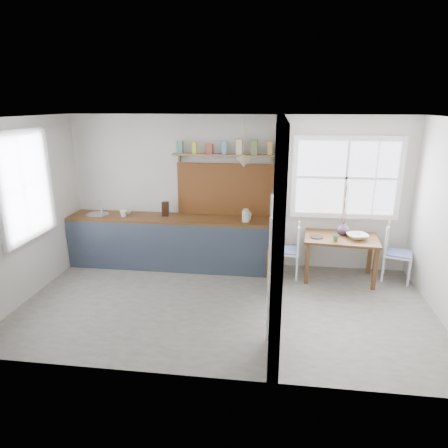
# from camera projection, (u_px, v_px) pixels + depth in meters

# --- Properties ---
(floor) EXTENTS (5.80, 3.20, 0.01)m
(floor) POSITION_uv_depth(u_px,v_px,m) (225.00, 305.00, 5.73)
(floor) COLOR gray
(floor) RESTS_ON ground
(ceiling) EXTENTS (5.80, 3.20, 0.01)m
(ceiling) POSITION_uv_depth(u_px,v_px,m) (225.00, 117.00, 4.97)
(ceiling) COLOR silver
(ceiling) RESTS_ON walls
(walls) EXTENTS (5.81, 3.21, 2.60)m
(walls) POSITION_uv_depth(u_px,v_px,m) (225.00, 218.00, 5.35)
(walls) COLOR silver
(walls) RESTS_ON floor
(partition) EXTENTS (0.12, 3.20, 2.60)m
(partition) POSITION_uv_depth(u_px,v_px,m) (278.00, 207.00, 5.27)
(partition) COLOR silver
(partition) RESTS_ON floor
(kitchen_window) EXTENTS (0.10, 1.16, 1.50)m
(kitchen_window) POSITION_uv_depth(u_px,v_px,m) (23.00, 186.00, 5.60)
(kitchen_window) COLOR white
(kitchen_window) RESTS_ON walls
(nook_window) EXTENTS (1.76, 0.10, 1.30)m
(nook_window) POSITION_uv_depth(u_px,v_px,m) (346.00, 178.00, 6.52)
(nook_window) COLOR white
(nook_window) RESTS_ON walls
(counter) EXTENTS (3.50, 0.60, 0.90)m
(counter) POSITION_uv_depth(u_px,v_px,m) (171.00, 241.00, 6.99)
(counter) COLOR brown
(counter) RESTS_ON floor
(sink) EXTENTS (0.40, 0.40, 0.02)m
(sink) POSITION_uv_depth(u_px,v_px,m) (97.00, 215.00, 7.00)
(sink) COLOR silver
(sink) RESTS_ON counter
(backsplash) EXTENTS (1.65, 0.03, 0.90)m
(backsplash) POSITION_uv_depth(u_px,v_px,m) (225.00, 189.00, 6.85)
(backsplash) COLOR brown
(backsplash) RESTS_ON walls
(shelf) EXTENTS (1.75, 0.20, 0.21)m
(shelf) POSITION_uv_depth(u_px,v_px,m) (224.00, 152.00, 6.58)
(shelf) COLOR olive
(shelf) RESTS_ON walls
(pendant_lamp) EXTENTS (0.26, 0.26, 0.16)m
(pendant_lamp) POSITION_uv_depth(u_px,v_px,m) (244.00, 162.00, 6.25)
(pendant_lamp) COLOR beige
(pendant_lamp) RESTS_ON ceiling
(utensil_rail) EXTENTS (0.02, 0.50, 0.02)m
(utensil_rail) POSITION_uv_depth(u_px,v_px,m) (272.00, 194.00, 6.08)
(utensil_rail) COLOR silver
(utensil_rail) RESTS_ON partition
(dining_table) EXTENTS (1.21, 0.86, 0.71)m
(dining_table) POSITION_uv_depth(u_px,v_px,m) (339.00, 258.00, 6.50)
(dining_table) COLOR brown
(dining_table) RESTS_ON floor
(chair_left) EXTENTS (0.44, 0.44, 0.90)m
(chair_left) POSITION_uv_depth(u_px,v_px,m) (286.00, 250.00, 6.58)
(chair_left) COLOR white
(chair_left) RESTS_ON floor
(chair_right) EXTENTS (0.53, 0.53, 0.93)m
(chair_right) POSITION_uv_depth(u_px,v_px,m) (398.00, 253.00, 6.41)
(chair_right) COLOR white
(chair_right) RESTS_ON floor
(kettle) EXTENTS (0.21, 0.19, 0.21)m
(kettle) POSITION_uv_depth(u_px,v_px,m) (246.00, 215.00, 6.56)
(kettle) COLOR beige
(kettle) RESTS_ON counter
(mug_a) EXTENTS (0.13, 0.13, 0.12)m
(mug_a) POSITION_uv_depth(u_px,v_px,m) (124.00, 214.00, 6.84)
(mug_a) COLOR white
(mug_a) RESTS_ON counter
(mug_b) EXTENTS (0.15, 0.15, 0.09)m
(mug_b) POSITION_uv_depth(u_px,v_px,m) (128.00, 212.00, 7.01)
(mug_b) COLOR silver
(mug_b) RESTS_ON counter
(knife_block) EXTENTS (0.12, 0.16, 0.24)m
(knife_block) POSITION_uv_depth(u_px,v_px,m) (165.00, 209.00, 6.90)
(knife_block) COLOR black
(knife_block) RESTS_ON counter
(jar) EXTENTS (0.13, 0.13, 0.16)m
(jar) POSITION_uv_depth(u_px,v_px,m) (166.00, 211.00, 6.94)
(jar) COLOR gray
(jar) RESTS_ON counter
(towel_magenta) EXTENTS (0.02, 0.03, 0.55)m
(towel_magenta) POSITION_uv_depth(u_px,v_px,m) (268.00, 263.00, 6.49)
(towel_magenta) COLOR #DB3275
(towel_magenta) RESTS_ON counter
(towel_orange) EXTENTS (0.02, 0.03, 0.54)m
(towel_orange) POSITION_uv_depth(u_px,v_px,m) (268.00, 265.00, 6.48)
(towel_orange) COLOR orange
(towel_orange) RESTS_ON counter
(bowl) EXTENTS (0.39, 0.39, 0.08)m
(bowl) POSITION_uv_depth(u_px,v_px,m) (357.00, 236.00, 6.31)
(bowl) COLOR white
(bowl) RESTS_ON dining_table
(table_cup) EXTENTS (0.13, 0.13, 0.10)m
(table_cup) POSITION_uv_depth(u_px,v_px,m) (336.00, 238.00, 6.21)
(table_cup) COLOR #54865D
(table_cup) RESTS_ON dining_table
(plate) EXTENTS (0.26, 0.26, 0.02)m
(plate) POSITION_uv_depth(u_px,v_px,m) (317.00, 237.00, 6.38)
(plate) COLOR black
(plate) RESTS_ON dining_table
(vase) EXTENTS (0.26, 0.26, 0.22)m
(vase) POSITION_uv_depth(u_px,v_px,m) (343.00, 228.00, 6.49)
(vase) COLOR #40304D
(vase) RESTS_ON dining_table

